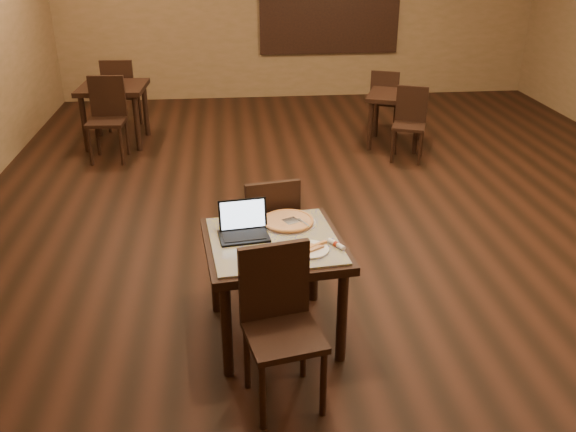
{
  "coord_description": "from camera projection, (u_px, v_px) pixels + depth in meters",
  "views": [
    {
      "loc": [
        -1.26,
        -5.48,
        2.65
      ],
      "look_at": [
        -0.88,
        -1.68,
        0.85
      ],
      "focal_mm": 38.0,
      "sensor_mm": 36.0,
      "label": 1
    }
  ],
  "objects": [
    {
      "name": "ground",
      "position": [
        357.0,
        218.0,
        6.18
      ],
      "size": [
        10.0,
        10.0,
        0.0
      ],
      "primitive_type": "plane",
      "color": "black",
      "rests_on": "ground"
    },
    {
      "name": "wall_back",
      "position": [
        300.0,
        6.0,
        10.04
      ],
      "size": [
        8.0,
        0.02,
        3.0
      ],
      "primitive_type": "cube",
      "color": "olive",
      "rests_on": "ground"
    },
    {
      "name": "mural",
      "position": [
        330.0,
        3.0,
        10.02
      ],
      "size": [
        2.34,
        0.05,
        1.64
      ],
      "color": "#25588A",
      "rests_on": "wall_back"
    },
    {
      "name": "tiled_table",
      "position": [
        274.0,
        253.0,
        4.14
      ],
      "size": [
        1.01,
        1.01,
        0.76
      ],
      "rotation": [
        0.0,
        0.0,
        0.1
      ],
      "color": "black",
      "rests_on": "ground"
    },
    {
      "name": "chair_main_near",
      "position": [
        280.0,
        317.0,
        3.62
      ],
      "size": [
        0.51,
        0.51,
        1.0
      ],
      "rotation": [
        0.0,
        0.0,
        0.2
      ],
      "color": "black",
      "rests_on": "ground"
    },
    {
      "name": "chair_main_far",
      "position": [
        270.0,
        228.0,
        4.74
      ],
      "size": [
        0.49,
        0.49,
        0.97
      ],
      "rotation": [
        0.0,
        0.0,
        3.32
      ],
      "color": "black",
      "rests_on": "ground"
    },
    {
      "name": "laptop",
      "position": [
        243.0,
        226.0,
        4.14
      ],
      "size": [
        0.36,
        0.3,
        0.23
      ],
      "rotation": [
        0.0,
        0.0,
        0.13
      ],
      "color": "black",
      "rests_on": "tiled_table"
    },
    {
      "name": "plate",
      "position": [
        310.0,
        250.0,
        3.95
      ],
      "size": [
        0.25,
        0.25,
        0.01
      ],
      "primitive_type": "cylinder",
      "color": "white",
      "rests_on": "tiled_table"
    },
    {
      "name": "pizza_slice",
      "position": [
        310.0,
        248.0,
        3.94
      ],
      "size": [
        0.26,
        0.26,
        0.02
      ],
      "primitive_type": null,
      "rotation": [
        0.0,
        0.0,
        0.56
      ],
      "color": "beige",
      "rests_on": "plate"
    },
    {
      "name": "pizza_pan",
      "position": [
        288.0,
        223.0,
        4.32
      ],
      "size": [
        0.4,
        0.4,
        0.01
      ],
      "primitive_type": "cylinder",
      "color": "silver",
      "rests_on": "tiled_table"
    },
    {
      "name": "pizza_whole",
      "position": [
        288.0,
        221.0,
        4.31
      ],
      "size": [
        0.37,
        0.37,
        0.03
      ],
      "color": "beige",
      "rests_on": "pizza_pan"
    },
    {
      "name": "spatula",
      "position": [
        291.0,
        221.0,
        4.29
      ],
      "size": [
        0.19,
        0.26,
        0.01
      ],
      "primitive_type": "cube",
      "rotation": [
        0.0,
        0.0,
        0.44
      ],
      "color": "silver",
      "rests_on": "pizza_whole"
    },
    {
      "name": "napkin_roll",
      "position": [
        336.0,
        244.0,
        3.99
      ],
      "size": [
        0.1,
        0.14,
        0.04
      ],
      "rotation": [
        0.0,
        0.0,
        0.54
      ],
      "color": "white",
      "rests_on": "tiled_table"
    },
    {
      "name": "other_table_a",
      "position": [
        397.0,
        103.0,
        8.03
      ],
      "size": [
        0.96,
        0.96,
        0.7
      ],
      "rotation": [
        0.0,
        0.0,
        -0.37
      ],
      "color": "black",
      "rests_on": "ground"
    },
    {
      "name": "other_table_a_chair_near",
      "position": [
        410.0,
        119.0,
        7.58
      ],
      "size": [
        0.5,
        0.5,
        0.9
      ],
      "rotation": [
        0.0,
        0.0,
        -0.37
      ],
      "color": "black",
      "rests_on": "ground"
    },
    {
      "name": "other_table_a_chair_far",
      "position": [
        385.0,
        98.0,
        8.53
      ],
      "size": [
        0.5,
        0.5,
        0.9
      ],
      "rotation": [
        0.0,
        0.0,
        2.77
      ],
      "color": "black",
      "rests_on": "ground"
    },
    {
      "name": "other_table_b",
      "position": [
        114.0,
        95.0,
        8.06
      ],
      "size": [
        0.89,
        0.89,
        0.79
      ],
      "rotation": [
        0.0,
        0.0,
        -0.06
      ],
      "color": "black",
      "rests_on": "ground"
    },
    {
      "name": "other_table_b_chair_near",
      "position": [
        107.0,
        113.0,
        7.56
      ],
      "size": [
        0.47,
        0.47,
        1.02
      ],
      "rotation": [
        0.0,
        0.0,
        -0.06
      ],
      "color": "black",
      "rests_on": "ground"
    },
    {
      "name": "other_table_b_chair_far",
      "position": [
        121.0,
        91.0,
        8.63
      ],
      "size": [
        0.47,
        0.47,
        1.02
      ],
      "rotation": [
        0.0,
        0.0,
        3.09
      ],
      "color": "black",
      "rests_on": "ground"
    }
  ]
}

